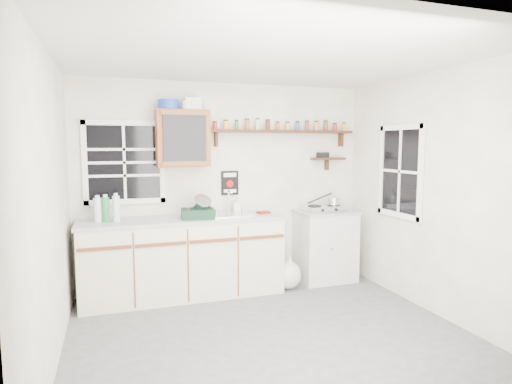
# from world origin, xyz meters

# --- Properties ---
(room) EXTENTS (3.64, 3.24, 2.54)m
(room) POSITION_xyz_m (0.00, 0.00, 1.25)
(room) COLOR #4B4C4E
(room) RESTS_ON ground
(main_cabinet) EXTENTS (2.31, 0.63, 0.92)m
(main_cabinet) POSITION_xyz_m (-0.58, 1.30, 0.46)
(main_cabinet) COLOR beige
(main_cabinet) RESTS_ON floor
(right_cabinet) EXTENTS (0.73, 0.57, 0.91)m
(right_cabinet) POSITION_xyz_m (1.25, 1.32, 0.46)
(right_cabinet) COLOR #BBBAB4
(right_cabinet) RESTS_ON floor
(sink) EXTENTS (0.52, 0.44, 0.29)m
(sink) POSITION_xyz_m (-0.05, 1.30, 0.93)
(sink) COLOR silver
(sink) RESTS_ON main_cabinet
(upper_cabinet) EXTENTS (0.60, 0.32, 0.65)m
(upper_cabinet) POSITION_xyz_m (-0.55, 1.44, 1.82)
(upper_cabinet) COLOR brown
(upper_cabinet) RESTS_ON wall_back
(upper_cabinet_clutter) EXTENTS (0.48, 0.24, 0.14)m
(upper_cabinet_clutter) POSITION_xyz_m (-0.59, 1.44, 2.21)
(upper_cabinet_clutter) COLOR #1A37AB
(upper_cabinet_clutter) RESTS_ON upper_cabinet
(spice_shelf) EXTENTS (1.91, 0.18, 0.35)m
(spice_shelf) POSITION_xyz_m (0.72, 1.51, 1.93)
(spice_shelf) COLOR black
(spice_shelf) RESTS_ON wall_back
(secondary_shelf) EXTENTS (0.45, 0.16, 0.24)m
(secondary_shelf) POSITION_xyz_m (1.36, 1.52, 1.58)
(secondary_shelf) COLOR black
(secondary_shelf) RESTS_ON wall_back
(warning_sign) EXTENTS (0.22, 0.02, 0.30)m
(warning_sign) POSITION_xyz_m (0.05, 1.59, 1.28)
(warning_sign) COLOR black
(warning_sign) RESTS_ON wall_back
(window_back) EXTENTS (0.93, 0.03, 0.98)m
(window_back) POSITION_xyz_m (-1.20, 1.59, 1.55)
(window_back) COLOR black
(window_back) RESTS_ON wall_back
(window_right) EXTENTS (0.03, 0.78, 1.08)m
(window_right) POSITION_xyz_m (1.79, 0.55, 1.45)
(window_right) COLOR black
(window_right) RESTS_ON wall_back
(water_bottles) EXTENTS (0.27, 0.10, 0.31)m
(water_bottles) POSITION_xyz_m (-1.41, 1.32, 1.06)
(water_bottles) COLOR silver
(water_bottles) RESTS_ON main_cabinet
(dish_rack) EXTENTS (0.39, 0.31, 0.27)m
(dish_rack) POSITION_xyz_m (-0.42, 1.21, 1.01)
(dish_rack) COLOR black
(dish_rack) RESTS_ON main_cabinet
(soap_bottle) EXTENTS (0.11, 0.11, 0.20)m
(soap_bottle) POSITION_xyz_m (0.11, 1.48, 1.02)
(soap_bottle) COLOR silver
(soap_bottle) RESTS_ON main_cabinet
(rag) EXTENTS (0.16, 0.14, 0.02)m
(rag) POSITION_xyz_m (0.40, 1.31, 0.93)
(rag) COLOR maroon
(rag) RESTS_ON main_cabinet
(hotplate) EXTENTS (0.56, 0.32, 0.08)m
(hotplate) POSITION_xyz_m (1.22, 1.30, 0.95)
(hotplate) COLOR silver
(hotplate) RESTS_ON right_cabinet
(saucepan) EXTENTS (0.37, 0.26, 0.17)m
(saucepan) POSITION_xyz_m (1.35, 1.31, 1.03)
(saucepan) COLOR silver
(saucepan) RESTS_ON hotplate
(trash_bag) EXTENTS (0.37, 0.33, 0.42)m
(trash_bag) POSITION_xyz_m (0.65, 1.12, 0.18)
(trash_bag) COLOR silver
(trash_bag) RESTS_ON floor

